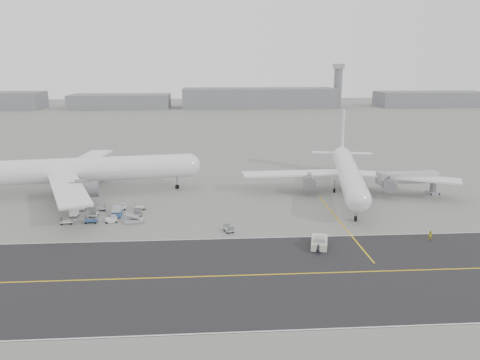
{
  "coord_description": "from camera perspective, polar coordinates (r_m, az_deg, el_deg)",
  "views": [
    {
      "loc": [
        2.95,
        -84.91,
        32.31
      ],
      "look_at": [
        9.51,
        12.0,
        7.81
      ],
      "focal_mm": 35.0,
      "sensor_mm": 36.0,
      "label": 1
    }
  ],
  "objects": [
    {
      "name": "pushback_tug",
      "position": [
        85.97,
        9.65,
        -7.48
      ],
      "size": [
        4.18,
        7.78,
        2.19
      ],
      "rotation": [
        0.0,
        0.0,
        -0.26
      ],
      "color": "beige",
      "rests_on": "ground"
    },
    {
      "name": "taxiway",
      "position": [
        74.34,
        -1.93,
        -11.6
      ],
      "size": [
        220.0,
        59.0,
        0.03
      ],
      "color": "#252527",
      "rests_on": "ground"
    },
    {
      "name": "jet_bridge",
      "position": [
        123.23,
        19.87,
        0.15
      ],
      "size": [
        16.39,
        4.56,
        6.13
      ],
      "rotation": [
        0.0,
        0.0,
        0.1
      ],
      "color": "gray",
      "rests_on": "ground"
    },
    {
      "name": "control_tower",
      "position": [
        363.47,
        11.85,
        11.33
      ],
      "size": [
        7.0,
        7.0,
        31.25
      ],
      "color": "slate",
      "rests_on": "ground"
    },
    {
      "name": "ground_crew_a",
      "position": [
        82.46,
        9.51,
        -8.38
      ],
      "size": [
        0.79,
        0.6,
        1.95
      ],
      "primitive_type": "imported",
      "rotation": [
        0.0,
        0.0,
        -0.2
      ],
      "color": "black",
      "rests_on": "ground"
    },
    {
      "name": "airliner_a",
      "position": [
        123.62,
        -19.27,
        1.16
      ],
      "size": [
        62.18,
        61.14,
        21.51
      ],
      "rotation": [
        0.0,
        0.0,
        1.7
      ],
      "color": "white",
      "rests_on": "ground"
    },
    {
      "name": "horizon_buildings",
      "position": [
        347.47,
        0.62,
        8.82
      ],
      "size": [
        520.0,
        28.0,
        28.0
      ],
      "primitive_type": null,
      "color": "slate",
      "rests_on": "ground"
    },
    {
      "name": "ground_crew_b",
      "position": [
        94.83,
        22.14,
        -6.25
      ],
      "size": [
        1.12,
        1.02,
        1.87
      ],
      "primitive_type": "imported",
      "rotation": [
        0.0,
        0.0,
        2.72
      ],
      "color": "gold",
      "rests_on": "ground"
    },
    {
      "name": "stray_dolly",
      "position": [
        92.21,
        -1.39,
        -6.36
      ],
      "size": [
        2.1,
        2.64,
        1.41
      ],
      "primitive_type": null,
      "rotation": [
        0.0,
        0.0,
        0.34
      ],
      "color": "silver",
      "rests_on": "ground"
    },
    {
      "name": "gse_cluster",
      "position": [
        105.39,
        -16.05,
        -4.27
      ],
      "size": [
        21.96,
        17.01,
        1.91
      ],
      "primitive_type": null,
      "rotation": [
        0.0,
        0.0,
        0.04
      ],
      "color": "#9E9EA3",
      "rests_on": "ground"
    },
    {
      "name": "airliner_b",
      "position": [
        120.56,
        13.05,
        0.9
      ],
      "size": [
        52.68,
        53.79,
        18.77
      ],
      "rotation": [
        0.0,
        0.0,
        -0.21
      ],
      "color": "white",
      "rests_on": "ground"
    },
    {
      "name": "ground",
      "position": [
        90.9,
        -5.52,
        -6.73
      ],
      "size": [
        700.0,
        700.0,
        0.0
      ],
      "primitive_type": "plane",
      "color": "gray",
      "rests_on": "ground"
    }
  ]
}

